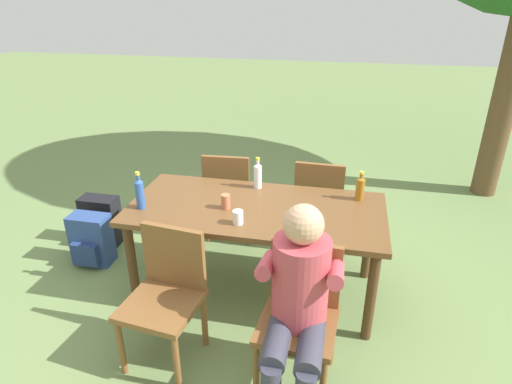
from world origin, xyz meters
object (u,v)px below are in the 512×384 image
Objects in this scene: chair_near_right at (301,308)px; bottle_amber at (360,188)px; dining_table at (256,217)px; chair_far_right at (319,199)px; cup_white at (238,217)px; person_in_white_shirt at (298,297)px; bottle_blue at (140,193)px; cup_terracotta at (226,202)px; bottle_clear at (258,175)px; backpack_by_far_side at (91,240)px; chair_far_left at (229,191)px; backpack_by_near_side at (101,222)px; chair_near_left at (167,290)px.

chair_near_right is 3.80× the size of bottle_amber.
dining_table is 2.14× the size of chair_far_right.
person_in_white_shirt is at bearing -49.98° from cup_white.
chair_near_right is 0.20m from person_in_white_shirt.
person_in_white_shirt is (0.42, -0.85, 0.00)m from dining_table.
bottle_amber is at bearing 73.13° from chair_near_right.
chair_near_right is 1.00× the size of chair_far_right.
bottle_blue is 2.62× the size of cup_terracotta.
dining_table is 8.14× the size of bottle_amber.
person_in_white_shirt is at bearing -105.62° from bottle_amber.
bottle_clear is (0.75, 0.52, -0.01)m from bottle_blue.
dining_table is at bearing -2.88° from backpack_by_far_side.
bottle_amber is (0.73, 0.28, 0.18)m from dining_table.
chair_near_right is 1.93× the size of backpack_by_far_side.
chair_far_left is 0.65m from bottle_clear.
cup_terracotta is (-0.15, -0.40, -0.06)m from bottle_clear.
chair_far_right is 1.06m from cup_terracotta.
chair_near_right is at bearing -65.74° from bottle_clear.
dining_table is 0.26m from cup_terracotta.
dining_table is 2.14× the size of chair_near_right.
cup_terracotta is at bearing 125.19° from cup_white.
dining_table is 0.86m from chair_far_right.
bottle_clear reaches higher than backpack_by_near_side.
bottle_blue is at bearing -113.12° from chair_far_left.
bottle_amber reaches higher than backpack_by_far_side.
cup_terracotta reaches higher than backpack_by_far_side.
chair_near_right is at bearing -29.58° from backpack_by_near_side.
cup_terracotta is at bearing 73.47° from chair_near_left.
bottle_amber is at bearing 41.73° from chair_near_left.
cup_white reaches higher than backpack_by_near_side.
chair_near_right reaches higher than dining_table.
chair_far_left is at bearing 109.02° from cup_white.
backpack_by_near_side is at bearing 150.42° from chair_near_right.
backpack_by_far_side is (-2.20, -0.21, -0.62)m from bottle_amber.
chair_far_right is 1.16m from cup_white.
chair_near_right is 2.08m from backpack_by_far_side.
chair_near_left reaches higher than cup_terracotta.
bottle_clear is at bearing 176.24° from bottle_amber.
chair_far_left is 1.08m from bottle_blue.
backpack_by_near_side is at bearing 135.56° from chair_near_left.
dining_table reaches higher than backpack_by_far_side.
backpack_by_far_side is (-1.47, 0.07, -0.44)m from dining_table.
chair_far_right is (0.42, 0.74, -0.17)m from dining_table.
bottle_blue is 1.11× the size of bottle_clear.
chair_near_right is at bearing -46.63° from cup_terracotta.
bottle_clear reaches higher than chair_far_left.
backpack_by_near_side is 1.02× the size of backpack_by_far_side.
cup_terracotta is (-0.63, 0.67, 0.30)m from chair_near_right.
person_in_white_shirt is 1.41m from bottle_blue.
chair_far_left is at bearing 119.62° from chair_near_right.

